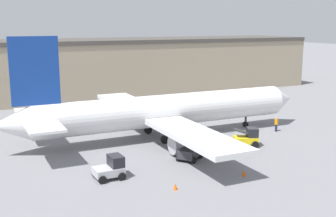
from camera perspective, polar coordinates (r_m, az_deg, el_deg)
ground_plane at (r=48.33m, az=0.00°, el=-3.87°), size 400.00×400.00×0.00m
terminal_building at (r=78.91m, az=-7.46°, el=5.70°), size 78.03×15.82×10.03m
airplane at (r=47.19m, az=-1.10°, el=-0.36°), size 36.80×31.82×11.58m
ground_crew_worker at (r=52.20m, az=14.46°, el=-2.01°), size 0.39×0.39×1.77m
baggage_tug at (r=40.38m, az=3.11°, el=-5.45°), size 2.99×2.87×2.33m
belt_loader_truck at (r=45.28m, az=10.69°, el=-3.89°), size 2.94×2.58×1.98m
pushback_tug at (r=35.84m, az=-7.76°, el=-7.99°), size 2.46×2.15×1.92m
safety_cone_near at (r=33.38m, az=1.00°, el=-10.50°), size 0.36×0.36×0.55m
safety_cone_far at (r=36.79m, az=10.24°, el=-8.57°), size 0.36×0.36×0.55m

